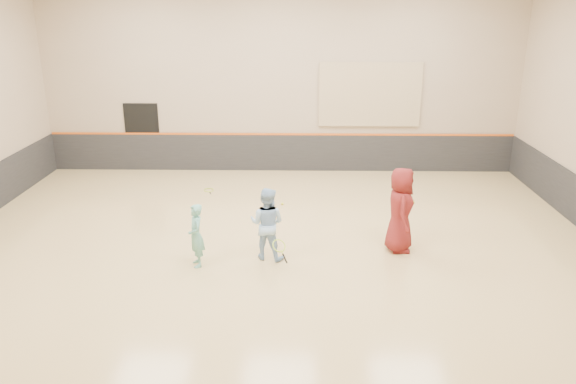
{
  "coord_description": "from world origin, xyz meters",
  "views": [
    {
      "loc": [
        0.56,
        -11.73,
        5.3
      ],
      "look_at": [
        0.33,
        0.4,
        1.15
      ],
      "focal_mm": 35.0,
      "sensor_mm": 36.0,
      "label": 1
    }
  ],
  "objects_px": {
    "young_man": "(400,210)",
    "spare_racket": "(209,189)",
    "girl": "(196,236)",
    "instructor": "(267,224)"
  },
  "relations": [
    {
      "from": "girl",
      "to": "young_man",
      "type": "relative_size",
      "value": 0.71
    },
    {
      "from": "girl",
      "to": "spare_racket",
      "type": "height_order",
      "value": "girl"
    },
    {
      "from": "girl",
      "to": "young_man",
      "type": "bearing_deg",
      "value": 81.44
    },
    {
      "from": "instructor",
      "to": "young_man",
      "type": "bearing_deg",
      "value": -154.09
    },
    {
      "from": "girl",
      "to": "young_man",
      "type": "distance_m",
      "value": 4.45
    },
    {
      "from": "spare_racket",
      "to": "young_man",
      "type": "bearing_deg",
      "value": -39.63
    },
    {
      "from": "girl",
      "to": "spare_racket",
      "type": "relative_size",
      "value": 2.11
    },
    {
      "from": "instructor",
      "to": "spare_racket",
      "type": "height_order",
      "value": "instructor"
    },
    {
      "from": "young_man",
      "to": "spare_racket",
      "type": "relative_size",
      "value": 2.96
    },
    {
      "from": "instructor",
      "to": "spare_racket",
      "type": "distance_m",
      "value": 4.98
    }
  ]
}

